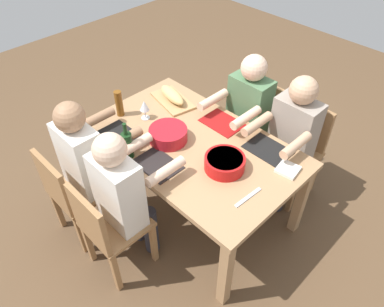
{
  "coord_description": "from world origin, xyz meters",
  "views": [
    {
      "loc": [
        -1.47,
        1.45,
        2.52
      ],
      "look_at": [
        0.0,
        0.0,
        0.63
      ],
      "focal_mm": 34.33,
      "sensor_mm": 36.0,
      "label": 1
    }
  ],
  "objects_px": {
    "chair_far_right": "(71,192)",
    "bread_loaf": "(172,95)",
    "cutting_board": "(173,101)",
    "wine_bottle": "(127,144)",
    "chair_near_center": "(256,123)",
    "serving_bowl_greens": "(168,134)",
    "chair_near_left": "(298,146)",
    "napkin_stack": "(288,169)",
    "diner_near_center": "(246,112)",
    "diner_near_left": "(290,136)",
    "diner_far_center": "(124,191)",
    "chair_far_center": "(106,227)",
    "serving_bowl_pasta": "(225,162)",
    "wine_glass": "(144,106)",
    "dining_table": "(192,151)",
    "diner_far_right": "(87,159)",
    "beer_bottle": "(119,103)"
  },
  "relations": [
    {
      "from": "chair_far_center",
      "to": "wine_glass",
      "type": "bearing_deg",
      "value": -58.03
    },
    {
      "from": "chair_far_right",
      "to": "diner_near_center",
      "type": "distance_m",
      "value": 1.54
    },
    {
      "from": "chair_near_left",
      "to": "bread_loaf",
      "type": "bearing_deg",
      "value": 30.69
    },
    {
      "from": "wine_glass",
      "to": "napkin_stack",
      "type": "bearing_deg",
      "value": -164.75
    },
    {
      "from": "chair_near_center",
      "to": "wine_bottle",
      "type": "height_order",
      "value": "wine_bottle"
    },
    {
      "from": "diner_near_left",
      "to": "diner_far_right",
      "type": "relative_size",
      "value": 1.0
    },
    {
      "from": "dining_table",
      "to": "chair_near_center",
      "type": "xyz_separation_m",
      "value": [
        0.0,
        -0.82,
        -0.17
      ]
    },
    {
      "from": "diner_near_center",
      "to": "serving_bowl_pasta",
      "type": "height_order",
      "value": "diner_near_center"
    },
    {
      "from": "chair_near_left",
      "to": "diner_near_left",
      "type": "bearing_deg",
      "value": 90.0
    },
    {
      "from": "diner_near_left",
      "to": "chair_far_center",
      "type": "distance_m",
      "value": 1.54
    },
    {
      "from": "chair_far_right",
      "to": "cutting_board",
      "type": "relative_size",
      "value": 2.12
    },
    {
      "from": "serving_bowl_greens",
      "to": "chair_near_left",
      "type": "bearing_deg",
      "value": -122.73
    },
    {
      "from": "chair_near_left",
      "to": "diner_far_right",
      "type": "xyz_separation_m",
      "value": [
        0.89,
        1.45,
        0.21
      ]
    },
    {
      "from": "serving_bowl_pasta",
      "to": "beer_bottle",
      "type": "relative_size",
      "value": 1.27
    },
    {
      "from": "diner_far_right",
      "to": "serving_bowl_greens",
      "type": "height_order",
      "value": "diner_far_right"
    },
    {
      "from": "serving_bowl_pasta",
      "to": "cutting_board",
      "type": "height_order",
      "value": "serving_bowl_pasta"
    },
    {
      "from": "wine_bottle",
      "to": "diner_near_center",
      "type": "bearing_deg",
      "value": -101.34
    },
    {
      "from": "diner_near_left",
      "to": "diner_far_center",
      "type": "distance_m",
      "value": 1.35
    },
    {
      "from": "wine_bottle",
      "to": "diner_near_left",
      "type": "bearing_deg",
      "value": -121.9
    },
    {
      "from": "chair_near_left",
      "to": "bread_loaf",
      "type": "relative_size",
      "value": 2.66
    },
    {
      "from": "chair_far_center",
      "to": "serving_bowl_greens",
      "type": "distance_m",
      "value": 0.79
    },
    {
      "from": "dining_table",
      "to": "diner_far_right",
      "type": "distance_m",
      "value": 0.78
    },
    {
      "from": "cutting_board",
      "to": "wine_bottle",
      "type": "xyz_separation_m",
      "value": [
        -0.29,
        0.68,
        0.1
      ]
    },
    {
      "from": "chair_near_left",
      "to": "serving_bowl_greens",
      "type": "distance_m",
      "value": 1.14
    },
    {
      "from": "chair_near_left",
      "to": "chair_far_right",
      "type": "bearing_deg",
      "value": 61.4
    },
    {
      "from": "chair_far_right",
      "to": "bread_loaf",
      "type": "relative_size",
      "value": 2.66
    },
    {
      "from": "dining_table",
      "to": "wine_glass",
      "type": "distance_m",
      "value": 0.52
    },
    {
      "from": "dining_table",
      "to": "napkin_stack",
      "type": "distance_m",
      "value": 0.73
    },
    {
      "from": "dining_table",
      "to": "diner_far_right",
      "type": "bearing_deg",
      "value": 54.9
    },
    {
      "from": "chair_far_right",
      "to": "diner_near_center",
      "type": "relative_size",
      "value": 0.71
    },
    {
      "from": "chair_near_left",
      "to": "bread_loaf",
      "type": "distance_m",
      "value": 1.14
    },
    {
      "from": "serving_bowl_pasta",
      "to": "cutting_board",
      "type": "distance_m",
      "value": 0.89
    },
    {
      "from": "diner_far_center",
      "to": "cutting_board",
      "type": "distance_m",
      "value": 1.02
    },
    {
      "from": "napkin_stack",
      "to": "chair_near_left",
      "type": "bearing_deg",
      "value": -68.14
    },
    {
      "from": "wine_glass",
      "to": "cutting_board",
      "type": "bearing_deg",
      "value": -86.38
    },
    {
      "from": "bread_loaf",
      "to": "wine_bottle",
      "type": "height_order",
      "value": "wine_bottle"
    },
    {
      "from": "napkin_stack",
      "to": "diner_near_center",
      "type": "bearing_deg",
      "value": -29.26
    },
    {
      "from": "chair_far_center",
      "to": "diner_far_right",
      "type": "height_order",
      "value": "diner_far_right"
    },
    {
      "from": "serving_bowl_pasta",
      "to": "serving_bowl_greens",
      "type": "height_order",
      "value": "serving_bowl_greens"
    },
    {
      "from": "chair_far_right",
      "to": "serving_bowl_pasta",
      "type": "height_order",
      "value": "chair_far_right"
    },
    {
      "from": "serving_bowl_greens",
      "to": "chair_far_center",
      "type": "bearing_deg",
      "value": 101.58
    },
    {
      "from": "serving_bowl_greens",
      "to": "bread_loaf",
      "type": "xyz_separation_m",
      "value": [
        0.35,
        -0.36,
        0.01
      ]
    },
    {
      "from": "bread_loaf",
      "to": "wine_glass",
      "type": "xyz_separation_m",
      "value": [
        -0.02,
        0.31,
        0.05
      ]
    },
    {
      "from": "chair_near_left",
      "to": "chair_near_center",
      "type": "distance_m",
      "value": 0.45
    },
    {
      "from": "chair_near_left",
      "to": "beer_bottle",
      "type": "distance_m",
      "value": 1.52
    },
    {
      "from": "wine_bottle",
      "to": "chair_near_center",
      "type": "bearing_deg",
      "value": -99.7
    },
    {
      "from": "serving_bowl_pasta",
      "to": "chair_near_center",
      "type": "bearing_deg",
      "value": -67.72
    },
    {
      "from": "chair_near_left",
      "to": "beer_bottle",
      "type": "height_order",
      "value": "beer_bottle"
    },
    {
      "from": "chair_near_center",
      "to": "wine_bottle",
      "type": "relative_size",
      "value": 2.93
    },
    {
      "from": "chair_far_right",
      "to": "cutting_board",
      "type": "xyz_separation_m",
      "value": [
        0.05,
        -1.08,
        0.27
      ]
    }
  ]
}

